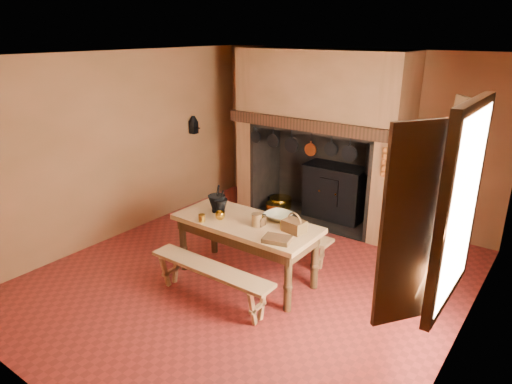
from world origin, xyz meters
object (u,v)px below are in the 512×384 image
at_px(iron_range, 335,192).
at_px(wicker_basket, 294,226).
at_px(bench_front, 211,276).
at_px(mixing_bowl, 278,216).
at_px(work_table, 246,231).
at_px(coffee_grinder, 260,221).

height_order(iron_range, wicker_basket, iron_range).
bearing_deg(wicker_basket, iron_range, 113.95).
distance_m(bench_front, mixing_bowl, 1.14).
relative_size(iron_range, bench_front, 0.95).
bearing_deg(bench_front, mixing_bowl, 73.90).
bearing_deg(bench_front, iron_range, 90.01).
bearing_deg(work_table, coffee_grinder, -0.15).
bearing_deg(wicker_basket, bench_front, -120.96).
relative_size(iron_range, mixing_bowl, 4.72).
bearing_deg(wicker_basket, work_table, -163.53).
xyz_separation_m(iron_range, work_table, (0.00, -2.49, 0.20)).
xyz_separation_m(mixing_bowl, wicker_basket, (0.36, -0.21, 0.04)).
height_order(bench_front, mixing_bowl, mixing_bowl).
bearing_deg(work_table, bench_front, -90.00).
height_order(mixing_bowl, wicker_basket, wicker_basket).
bearing_deg(coffee_grinder, work_table, 178.92).
height_order(work_table, mixing_bowl, mixing_bowl).
relative_size(coffee_grinder, mixing_bowl, 0.50).
distance_m(coffee_grinder, wicker_basket, 0.45).
relative_size(work_table, wicker_basket, 6.58).
bearing_deg(work_table, iron_range, 90.02).
relative_size(bench_front, mixing_bowl, 4.94).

